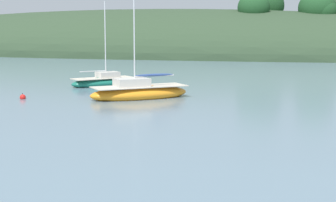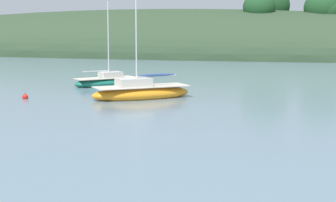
# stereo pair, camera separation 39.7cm
# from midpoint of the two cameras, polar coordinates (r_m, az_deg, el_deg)

# --- Properties ---
(far_shoreline_hill) EXTENTS (150.00, 36.00, 20.93)m
(far_shoreline_hill) POSITION_cam_midpoint_polar(r_m,az_deg,el_deg) (103.38, -1.39, 5.04)
(far_shoreline_hill) COLOR #2D422B
(far_shoreline_hill) RESTS_ON ground
(sailboat_yellow_far) EXTENTS (5.41, 5.85, 7.65)m
(sailboat_yellow_far) POSITION_cam_midpoint_polar(r_m,az_deg,el_deg) (48.08, -6.33, 2.06)
(sailboat_yellow_far) COLOR #196B56
(sailboat_yellow_far) RESTS_ON ground
(sailboat_orange_cutter) EXTENTS (7.34, 6.89, 10.99)m
(sailboat_orange_cutter) POSITION_cam_midpoint_polar(r_m,az_deg,el_deg) (39.40, -2.62, 0.95)
(sailboat_orange_cutter) COLOR orange
(sailboat_orange_cutter) RESTS_ON ground
(mooring_buoy_inner) EXTENTS (0.44, 0.44, 0.54)m
(mooring_buoy_inner) POSITION_cam_midpoint_polar(r_m,az_deg,el_deg) (40.42, -14.65, 0.41)
(mooring_buoy_inner) COLOR red
(mooring_buoy_inner) RESTS_ON ground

